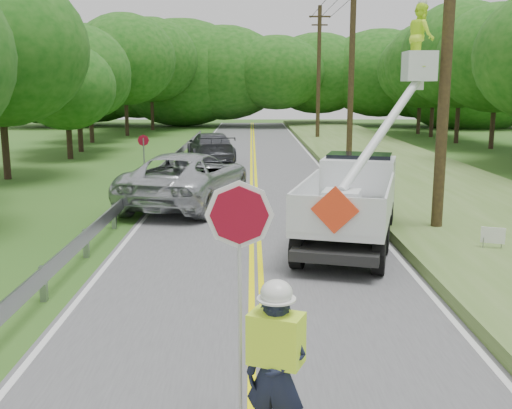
{
  "coord_description": "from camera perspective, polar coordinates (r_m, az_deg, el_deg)",
  "views": [
    {
      "loc": [
        -0.1,
        -6.93,
        4.05
      ],
      "look_at": [
        0.0,
        6.0,
        1.5
      ],
      "focal_mm": 41.77,
      "sensor_mm": 36.0,
      "label": 1
    }
  ],
  "objects": [
    {
      "name": "road",
      "position": [
        21.32,
        -0.17,
        0.24
      ],
      "size": [
        7.2,
        96.0,
        0.03
      ],
      "color": "#505053",
      "rests_on": "ground"
    },
    {
      "name": "guardrail",
      "position": [
        22.46,
        -10.5,
        2.02
      ],
      "size": [
        0.18,
        48.0,
        0.77
      ],
      "color": "gray",
      "rests_on": "ground"
    },
    {
      "name": "utility_poles",
      "position": [
        24.51,
        11.91,
        13.78
      ],
      "size": [
        1.6,
        43.3,
        10.0
      ],
      "color": "#2D2116",
      "rests_on": "ground"
    },
    {
      "name": "tall_grass_verge",
      "position": [
        22.48,
        18.24,
        0.6
      ],
      "size": [
        7.0,
        96.0,
        0.3
      ],
      "primitive_type": "cube",
      "color": "#4A6E2A",
      "rests_on": "ground"
    },
    {
      "name": "treeline_left",
      "position": [
        39.37,
        -16.22,
        12.92
      ],
      "size": [
        9.92,
        55.84,
        10.5
      ],
      "color": "#332319",
      "rests_on": "ground"
    },
    {
      "name": "treeline_horizon",
      "position": [
        63.02,
        0.21,
        12.49
      ],
      "size": [
        58.33,
        15.26,
        12.39
      ],
      "color": "#134B0F",
      "rests_on": "ground"
    },
    {
      "name": "flagger",
      "position": [
        6.72,
        1.82,
        -14.82
      ],
      "size": [
        1.17,
        0.68,
        3.06
      ],
      "color": "#191E33",
      "rests_on": "road"
    },
    {
      "name": "bucket_truck",
      "position": [
        16.26,
        9.86,
        1.77
      ],
      "size": [
        4.05,
        6.46,
        6.15
      ],
      "color": "black",
      "rests_on": "road"
    },
    {
      "name": "suv_silver",
      "position": [
        20.77,
        -6.58,
        2.48
      ],
      "size": [
        4.49,
        7.17,
        1.85
      ],
      "primitive_type": "imported",
      "rotation": [
        0.0,
        0.0,
        2.91
      ],
      "color": "#B5B8BC",
      "rests_on": "road"
    },
    {
      "name": "suv_darkgrey",
      "position": [
        32.78,
        -4.36,
        5.49
      ],
      "size": [
        3.23,
        5.89,
        1.62
      ],
      "primitive_type": "imported",
      "rotation": [
        0.0,
        0.0,
        3.32
      ],
      "color": "#3C3E44",
      "rests_on": "road"
    },
    {
      "name": "stop_sign_permanent",
      "position": [
        24.66,
        -10.7,
        4.82
      ],
      "size": [
        0.45,
        0.13,
        2.17
      ],
      "color": "gray",
      "rests_on": "ground"
    },
    {
      "name": "yard_sign",
      "position": [
        15.21,
        21.74,
        -2.87
      ],
      "size": [
        0.52,
        0.23,
        0.8
      ],
      "color": "white",
      "rests_on": "ground"
    }
  ]
}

